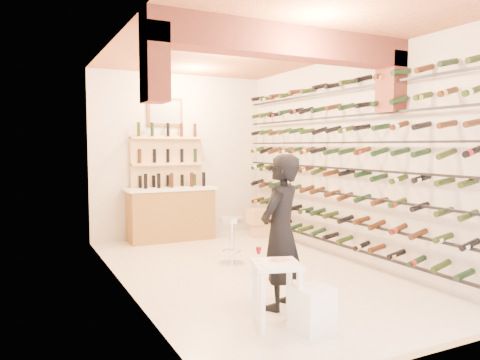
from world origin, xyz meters
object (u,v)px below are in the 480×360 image
(wine_rack, at_px, (337,162))
(tasting_table, at_px, (276,274))
(back_counter, at_px, (171,212))
(chrome_barstool, at_px, (232,237))
(white_stool, at_px, (312,309))
(person, at_px, (281,232))
(crate_lower, at_px, (261,230))

(wine_rack, height_order, tasting_table, wine_rack)
(back_counter, distance_m, tasting_table, 4.56)
(chrome_barstool, bearing_deg, white_stool, -98.15)
(white_stool, bearing_deg, back_counter, 88.71)
(tasting_table, bearing_deg, person, 71.20)
(person, distance_m, chrome_barstool, 2.02)
(wine_rack, xyz_separation_m, white_stool, (-1.94, -2.11, -1.33))
(wine_rack, xyz_separation_m, back_counter, (-1.83, 2.65, -1.02))
(wine_rack, height_order, crate_lower, wine_rack)
(back_counter, relative_size, white_stool, 3.94)
(white_stool, height_order, crate_lower, white_stool)
(white_stool, relative_size, crate_lower, 0.99)
(wine_rack, bearing_deg, tasting_table, -139.53)
(tasting_table, xyz_separation_m, crate_lower, (2.09, 4.09, -0.41))
(chrome_barstool, height_order, crate_lower, chrome_barstool)
(person, bearing_deg, wine_rack, -174.61)
(chrome_barstool, distance_m, crate_lower, 2.23)
(wine_rack, xyz_separation_m, person, (-1.89, -1.43, -0.69))
(tasting_table, height_order, chrome_barstool, tasting_table)
(back_counter, bearing_deg, wine_rack, -55.34)
(tasting_table, bearing_deg, white_stool, -21.73)
(person, bearing_deg, white_stool, 53.87)
(chrome_barstool, bearing_deg, tasting_table, -105.23)
(tasting_table, bearing_deg, chrome_barstool, 91.57)
(crate_lower, bearing_deg, chrome_barstool, -130.33)
(wine_rack, bearing_deg, white_stool, -132.53)
(person, bearing_deg, back_counter, -122.55)
(white_stool, height_order, chrome_barstool, chrome_barstool)
(wine_rack, xyz_separation_m, crate_lower, (-0.13, 2.20, -1.42))
(person, height_order, chrome_barstool, person)
(tasting_table, distance_m, white_stool, 0.48)
(white_stool, xyz_separation_m, crate_lower, (1.81, 4.31, -0.09))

